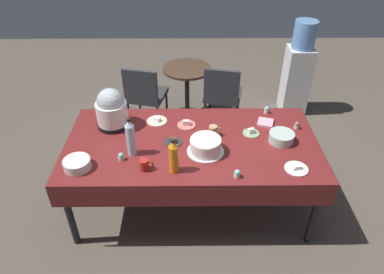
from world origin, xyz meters
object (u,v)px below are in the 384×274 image
(dessert_plate_cream, at_px, (157,120))
(maroon_chair_left, at_px, (145,93))
(dessert_plate_sage, at_px, (251,132))
(soda_bottle_water, at_px, (131,138))
(dessert_plate_coral, at_px, (186,124))
(cupcake_lemon, at_px, (297,125))
(potluck_table, at_px, (192,147))
(coffee_mug_tan, at_px, (213,131))
(soda_bottle_orange_juice, at_px, (174,157))
(slow_cooker, at_px, (112,109))
(glass_salad_bowl, at_px, (281,137))
(cupcake_berry, at_px, (121,157))
(water_cooler, at_px, (298,71))
(dessert_plate_charcoal, at_px, (173,142))
(dessert_plate_white, at_px, (296,168))
(cupcake_cocoa, at_px, (267,110))
(maroon_chair_right, at_px, (222,93))
(frosted_layer_cake, at_px, (206,146))
(ceramic_snack_bowl, at_px, (77,164))
(round_cafe_table, at_px, (187,84))
(coffee_mug_red, at_px, (145,165))

(dessert_plate_cream, relative_size, maroon_chair_left, 0.22)
(dessert_plate_sage, xyz_separation_m, soda_bottle_water, (-1.03, -0.28, 0.15))
(dessert_plate_coral, xyz_separation_m, cupcake_lemon, (1.01, -0.06, 0.02))
(potluck_table, xyz_separation_m, coffee_mug_tan, (0.19, 0.09, 0.11))
(dessert_plate_cream, bearing_deg, soda_bottle_orange_juice, -75.20)
(slow_cooker, bearing_deg, soda_bottle_orange_juice, -47.61)
(glass_salad_bowl, distance_m, cupcake_berry, 1.37)
(potluck_table, height_order, water_cooler, water_cooler)
(dessert_plate_charcoal, relative_size, coffee_mug_tan, 1.31)
(slow_cooker, bearing_deg, maroon_chair_left, 81.80)
(dessert_plate_sage, bearing_deg, dessert_plate_white, -59.26)
(cupcake_cocoa, distance_m, maroon_chair_right, 0.98)
(cupcake_lemon, bearing_deg, maroon_chair_left, 143.26)
(frosted_layer_cake, xyz_separation_m, soda_bottle_orange_juice, (-0.26, -0.23, 0.08))
(ceramic_snack_bowl, bearing_deg, dessert_plate_sage, 17.49)
(ceramic_snack_bowl, bearing_deg, frosted_layer_cake, 10.61)
(glass_salad_bowl, height_order, soda_bottle_orange_juice, soda_bottle_orange_juice)
(soda_bottle_orange_juice, bearing_deg, water_cooler, 54.01)
(coffee_mug_tan, relative_size, water_cooler, 0.09)
(cupcake_berry, bearing_deg, slow_cooker, 106.33)
(cupcake_berry, bearing_deg, dessert_plate_cream, 66.30)
(slow_cooker, bearing_deg, cupcake_lemon, -2.04)
(soda_bottle_orange_juice, distance_m, maroon_chair_left, 1.81)
(frosted_layer_cake, height_order, glass_salad_bowl, frosted_layer_cake)
(ceramic_snack_bowl, height_order, dessert_plate_charcoal, ceramic_snack_bowl)
(dessert_plate_charcoal, xyz_separation_m, maroon_chair_right, (0.55, 1.35, -0.27))
(soda_bottle_water, height_order, round_cafe_table, soda_bottle_water)
(soda_bottle_water, bearing_deg, coffee_mug_tan, 19.89)
(dessert_plate_charcoal, distance_m, cupcake_cocoa, 1.02)
(soda_bottle_orange_juice, relative_size, coffee_mug_red, 2.71)
(maroon_chair_left, bearing_deg, dessert_plate_coral, -64.52)
(glass_salad_bowl, relative_size, maroon_chair_left, 0.26)
(glass_salad_bowl, relative_size, water_cooler, 0.18)
(potluck_table, bearing_deg, frosted_layer_cake, -52.59)
(potluck_table, height_order, slow_cooker, slow_cooker)
(potluck_table, bearing_deg, coffee_mug_red, -135.86)
(glass_salad_bowl, relative_size, dessert_plate_sage, 1.45)
(frosted_layer_cake, xyz_separation_m, glass_salad_bowl, (0.66, 0.15, -0.02))
(dessert_plate_cream, distance_m, coffee_mug_red, 0.69)
(dessert_plate_sage, relative_size, dessert_plate_white, 0.80)
(maroon_chair_left, bearing_deg, maroon_chair_right, -0.02)
(frosted_layer_cake, distance_m, water_cooler, 2.29)
(maroon_chair_right, bearing_deg, frosted_layer_cake, -100.41)
(dessert_plate_cream, relative_size, coffee_mug_red, 1.68)
(cupcake_berry, xyz_separation_m, coffee_mug_tan, (0.77, 0.33, 0.02))
(frosted_layer_cake, bearing_deg, dessert_plate_white, -17.36)
(dessert_plate_white, distance_m, cupcake_berry, 1.40)
(glass_salad_bowl, bearing_deg, water_cooler, 70.44)
(potluck_table, height_order, coffee_mug_tan, coffee_mug_tan)
(maroon_chair_left, bearing_deg, dessert_plate_sage, -48.01)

